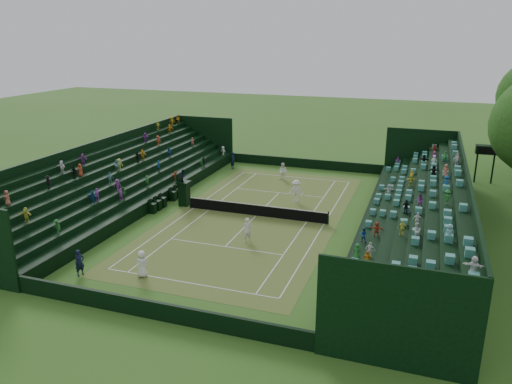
# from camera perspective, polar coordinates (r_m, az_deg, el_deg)

# --- Properties ---
(ground) EXTENTS (160.00, 160.00, 0.00)m
(ground) POSITION_cam_1_polar(r_m,az_deg,el_deg) (39.67, 0.00, -2.75)
(ground) COLOR #376620
(ground) RESTS_ON ground
(court_surface) EXTENTS (12.97, 26.77, 0.01)m
(court_surface) POSITION_cam_1_polar(r_m,az_deg,el_deg) (39.67, 0.00, -2.75)
(court_surface) COLOR #3E7226
(court_surface) RESTS_ON ground
(perimeter_wall_north) EXTENTS (17.17, 0.20, 1.00)m
(perimeter_wall_north) POSITION_cam_1_polar(r_m,az_deg,el_deg) (54.12, 5.54, 3.28)
(perimeter_wall_north) COLOR black
(perimeter_wall_north) RESTS_ON ground
(perimeter_wall_south) EXTENTS (17.17, 0.20, 1.00)m
(perimeter_wall_south) POSITION_cam_1_polar(r_m,az_deg,el_deg) (26.39, -11.72, -13.05)
(perimeter_wall_south) COLOR black
(perimeter_wall_south) RESTS_ON ground
(perimeter_wall_east) EXTENTS (0.20, 31.77, 1.00)m
(perimeter_wall_east) POSITION_cam_1_polar(r_m,az_deg,el_deg) (37.75, 12.28, -3.45)
(perimeter_wall_east) COLOR black
(perimeter_wall_east) RESTS_ON ground
(perimeter_wall_west) EXTENTS (0.20, 31.77, 1.00)m
(perimeter_wall_west) POSITION_cam_1_polar(r_m,az_deg,el_deg) (42.89, -10.77, -0.79)
(perimeter_wall_west) COLOR black
(perimeter_wall_west) RESTS_ON ground
(north_grandstand) EXTENTS (6.60, 32.00, 4.90)m
(north_grandstand) POSITION_cam_1_polar(r_m,az_deg,el_deg) (37.21, 18.77, -2.60)
(north_grandstand) COLOR black
(north_grandstand) RESTS_ON ground
(south_grandstand) EXTENTS (6.60, 32.00, 4.90)m
(south_grandstand) POSITION_cam_1_polar(r_m,az_deg,el_deg) (44.76, -15.50, 1.06)
(south_grandstand) COLOR black
(south_grandstand) RESTS_ON ground
(tennis_net) EXTENTS (11.67, 0.10, 1.06)m
(tennis_net) POSITION_cam_1_polar(r_m,az_deg,el_deg) (39.49, 0.00, -2.04)
(tennis_net) COLOR black
(tennis_net) RESTS_ON ground
(scoreboard_tower) EXTENTS (2.00, 1.00, 3.70)m
(scoreboard_tower) POSITION_cam_1_polar(r_m,az_deg,el_deg) (52.52, 24.86, 4.25)
(scoreboard_tower) COLOR black
(scoreboard_tower) RESTS_ON ground
(umpire_chair) EXTENTS (0.99, 0.99, 3.12)m
(umpire_chair) POSITION_cam_1_polar(r_m,az_deg,el_deg) (42.14, -8.25, 0.20)
(umpire_chair) COLOR black
(umpire_chair) RESTS_ON ground
(courtside_chairs) EXTENTS (0.54, 5.51, 1.17)m
(courtside_chairs) POSITION_cam_1_polar(r_m,az_deg,el_deg) (43.07, -10.05, -0.75)
(courtside_chairs) COLOR black
(courtside_chairs) RESTS_ON ground
(player_near_west) EXTENTS (0.85, 0.59, 1.67)m
(player_near_west) POSITION_cam_1_polar(r_m,az_deg,el_deg) (30.51, -12.90, -8.02)
(player_near_west) COLOR white
(player_near_west) RESTS_ON ground
(player_near_east) EXTENTS (0.75, 0.73, 1.74)m
(player_near_east) POSITION_cam_1_polar(r_m,az_deg,el_deg) (34.62, -1.03, -4.33)
(player_near_east) COLOR white
(player_near_east) RESTS_ON ground
(player_far_west) EXTENTS (0.91, 0.74, 1.74)m
(player_far_west) POSITION_cam_1_polar(r_m,az_deg,el_deg) (49.26, 3.12, 2.35)
(player_far_west) COLOR white
(player_far_west) RESTS_ON ground
(player_far_east) EXTENTS (1.38, 0.93, 1.99)m
(player_far_east) POSITION_cam_1_polar(r_m,az_deg,el_deg) (42.70, 4.63, 0.09)
(player_far_east) COLOR white
(player_far_east) RESTS_ON ground
(line_judge_north) EXTENTS (0.46, 0.68, 1.83)m
(line_judge_north) POSITION_cam_1_polar(r_m,az_deg,el_deg) (53.45, -2.66, 3.62)
(line_judge_north) COLOR black
(line_judge_north) RESTS_ON ground
(line_judge_south) EXTENTS (0.60, 0.70, 1.63)m
(line_judge_south) POSITION_cam_1_polar(r_m,az_deg,el_deg) (31.73, -19.51, -7.63)
(line_judge_south) COLOR black
(line_judge_south) RESTS_ON ground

